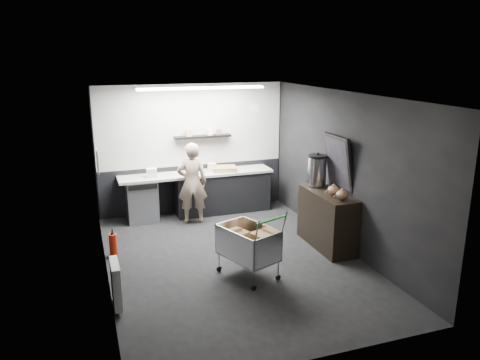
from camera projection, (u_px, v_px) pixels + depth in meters
name	position (u px, v px, depth m)	size (l,w,h in m)	color
floor	(233.00, 260.00, 7.73)	(5.50, 5.50, 0.00)	black
ceiling	(233.00, 95.00, 7.01)	(5.50, 5.50, 0.00)	silver
wall_back	(192.00, 149.00, 9.88)	(5.50, 5.50, 0.00)	black
wall_front	(315.00, 248.00, 4.86)	(5.50, 5.50, 0.00)	black
wall_left	(101.00, 193.00, 6.74)	(5.50, 5.50, 0.00)	black
wall_right	(344.00, 171.00, 8.00)	(5.50, 5.50, 0.00)	black
kitchen_wall_panel	(192.00, 125.00, 9.73)	(3.95, 0.02, 1.70)	beige
dado_panel	(194.00, 187.00, 10.08)	(3.95, 0.02, 1.00)	black
floating_shelf	(203.00, 136.00, 9.75)	(1.20, 0.22, 0.04)	black
wall_clock	(255.00, 108.00, 10.08)	(0.20, 0.20, 0.03)	white
poster	(97.00, 161.00, 7.88)	(0.02, 0.30, 0.40)	white
poster_red_band	(97.00, 157.00, 7.86)	(0.01, 0.22, 0.10)	red
radiator	(116.00, 284.00, 6.20)	(0.10, 0.50, 0.60)	white
ceiling_strip	(202.00, 88.00, 8.71)	(2.40, 0.20, 0.04)	white
prep_counter	(203.00, 193.00, 9.86)	(3.20, 0.61, 0.90)	black
person	(192.00, 183.00, 9.24)	(0.60, 0.39, 1.63)	beige
shopping_cart	(248.00, 245.00, 7.05)	(0.90, 1.17, 1.06)	silver
sideboard	(327.00, 212.00, 8.16)	(0.56, 1.32, 1.97)	black
fire_extinguisher	(113.00, 243.00, 7.84)	(0.14, 0.14, 0.45)	red
cardboard_box	(224.00, 169.00, 9.82)	(0.49, 0.37, 0.10)	#A28756
pink_tub	(212.00, 167.00, 9.78)	(0.18, 0.18, 0.18)	silver
white_container	(152.00, 173.00, 9.33)	(0.20, 0.16, 0.18)	white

